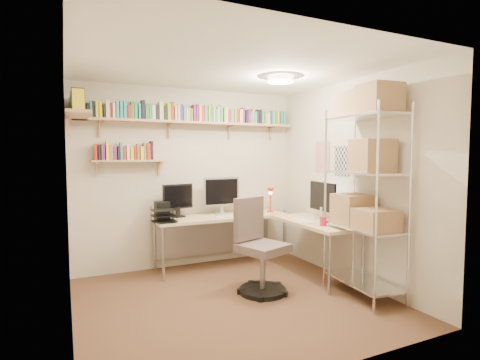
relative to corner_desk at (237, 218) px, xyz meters
name	(u,v)px	position (x,y,z in m)	size (l,w,h in m)	color
ground	(233,300)	(-0.49, -0.94, -0.72)	(3.20, 3.20, 0.00)	#4C3720
room_shell	(233,158)	(-0.48, -0.94, 0.83)	(3.24, 3.04, 2.52)	beige
wall_shelves	(164,121)	(-0.91, 0.36, 1.31)	(3.12, 1.09, 0.80)	tan
corner_desk	(237,218)	(0.00, 0.00, 0.00)	(2.23, 1.85, 1.26)	beige
office_chair	(259,253)	(-0.11, -0.83, -0.26)	(0.61, 0.62, 1.08)	black
wire_rack	(366,167)	(0.87, -1.46, 0.73)	(0.52, 0.94, 2.31)	silver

